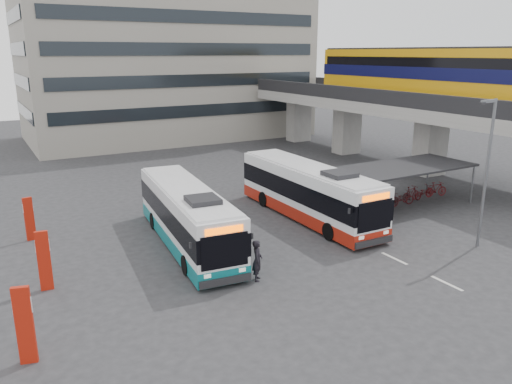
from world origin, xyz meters
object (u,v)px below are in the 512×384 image
bus_main (308,192)px  pedestrian (257,260)px  lamp_post (486,165)px  bus_teal (187,216)px

bus_main → pedestrian: 8.85m
lamp_post → pedestrian: bearing=165.2°
bus_teal → pedestrian: (0.98, -5.25, -0.58)m
bus_main → lamp_post: 9.51m
lamp_post → bus_teal: bearing=144.9°
pedestrian → bus_teal: bearing=42.7°
pedestrian → lamp_post: size_ratio=0.25×
bus_main → lamp_post: lamp_post is taller
bus_teal → bus_main: bearing=9.8°
bus_main → bus_teal: bus_main is taller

